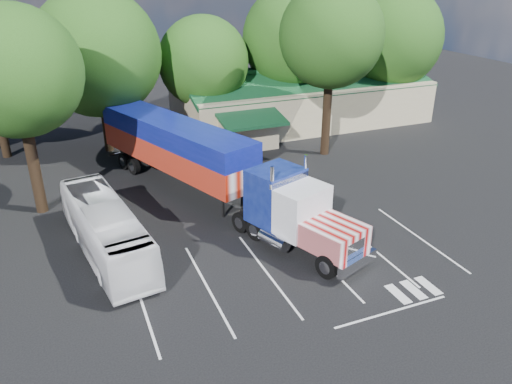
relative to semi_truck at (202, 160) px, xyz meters
name	(u,v)px	position (x,y,z in m)	size (l,w,h in m)	color
ground	(228,222)	(0.39, -3.96, -2.77)	(120.00, 120.00, 0.00)	black
event_hall	(299,100)	(14.13, 13.85, -0.56)	(24.20, 14.12, 5.55)	tan
tree_row_c	(97,53)	(-4.61, 12.24, 5.27)	(10.00, 10.00, 13.05)	black
tree_row_d	(203,62)	(4.39, 13.54, 3.81)	(8.00, 8.00, 10.60)	black
tree_row_e	(293,38)	(13.39, 14.04, 5.32)	(9.60, 9.60, 12.90)	black
tree_row_f	(389,38)	(23.39, 12.84, 5.02)	(10.40, 10.40, 13.00)	black
tree_near_left	(15,72)	(-10.11, 2.04, 6.04)	(7.60, 7.60, 12.65)	black
tree_near_right	(331,36)	(11.89, 4.54, 6.69)	(8.00, 8.00, 13.50)	black
semi_truck	(202,160)	(0.00, 0.00, 0.00)	(10.89, 22.86, 4.90)	black
woman	(270,209)	(2.87, -4.66, -2.00)	(0.56, 0.37, 1.54)	black
bicycle	(292,188)	(5.89, -1.60, -2.35)	(0.55, 1.58, 0.83)	black
tour_bus	(106,229)	(-6.84, -4.85, -1.29)	(2.49, 10.65, 2.97)	white
silver_sedan	(229,135)	(5.39, 10.04, -1.99)	(1.65, 4.75, 1.56)	#B1B3B9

